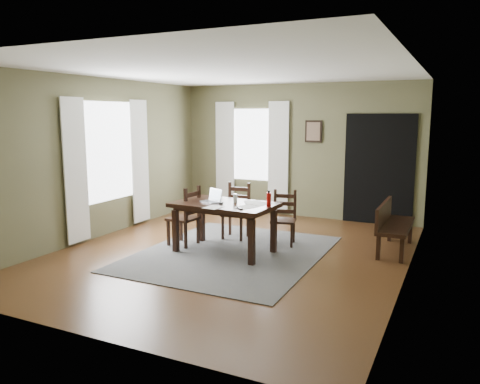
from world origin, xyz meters
The scene contains 25 objects.
ground centered at (0.00, 0.00, -0.01)m, with size 5.00×6.00×0.01m.
room_shell centered at (0.00, 0.00, 1.80)m, with size 5.02×6.02×2.71m.
rug centered at (0.00, 0.00, 0.01)m, with size 2.60×3.20×0.01m.
dining_table centered at (-0.12, 0.01, 0.67)m, with size 1.57×1.01×0.76m.
chair_end centered at (-0.85, 0.08, 0.47)m, with size 0.45×0.45×0.95m.
chair_back_left centered at (-0.33, 0.85, 0.46)m, with size 0.44×0.44×0.93m.
chair_back_right centered at (0.53, 0.83, 0.43)m, with size 0.45×0.45×0.87m.
bench centered at (2.15, 1.20, 0.45)m, with size 0.43×1.33×0.75m.
laptop centered at (-0.32, 0.01, 0.82)m, with size 0.35×0.32×0.20m.
computer_mouse centered at (-0.12, -0.09, 0.78)m, with size 0.05×0.08×0.03m, color #3F3F42.
tv_remote centered at (0.28, -0.30, 0.78)m, with size 0.04×0.16×0.02m, color black.
drinking_glass centered at (0.02, 0.09, 0.84)m, with size 0.06×0.06×0.14m, color silver.
water_bottle centered at (0.58, 0.04, 0.88)m, with size 0.07×0.07×0.23m.
paper_b centered at (0.31, -0.13, 0.77)m, with size 0.23×0.30×0.00m, color white.
paper_c centered at (0.25, 0.23, 0.77)m, with size 0.25×0.32×0.00m, color white.
paper_d centered at (0.40, 0.19, 0.77)m, with size 0.23×0.30×0.00m, color white.
paper_e centered at (-0.11, -0.36, 0.77)m, with size 0.22×0.28×0.00m, color white.
window_left centered at (-2.47, 0.20, 1.45)m, with size 0.01×1.30×1.70m.
window_back centered at (-1.00, 2.97, 1.45)m, with size 1.00×0.01×1.50m.
curtain_left_near centered at (-2.44, -0.62, 1.20)m, with size 0.03×0.48×2.30m.
curtain_left_far centered at (-2.44, 1.02, 1.20)m, with size 0.03×0.48×2.30m.
curtain_back_left centered at (-1.62, 2.94, 1.20)m, with size 0.44×0.03×2.30m.
curtain_back_right centered at (-0.38, 2.94, 1.20)m, with size 0.44×0.03×2.30m.
framed_picture centered at (0.35, 2.97, 1.75)m, with size 0.34×0.03×0.44m.
doorway_back centered at (1.65, 2.97, 1.05)m, with size 1.30×0.03×2.10m.
Camera 1 is at (3.06, -6.12, 2.08)m, focal length 35.00 mm.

